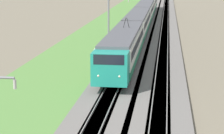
{
  "coord_description": "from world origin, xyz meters",
  "views": [
    {
      "loc": [
        -4.27,
        -4.38,
        9.79
      ],
      "look_at": [
        30.19,
        0.0,
        2.17
      ],
      "focal_mm": 70.0,
      "sensor_mm": 36.0,
      "label": 1
    }
  ],
  "objects": [
    {
      "name": "track_adjacent",
      "position": [
        50.0,
        -3.99,
        0.16
      ],
      "size": [
        240.0,
        1.57,
        0.45
      ],
      "color": "#4C4238",
      "rests_on": "ground"
    },
    {
      "name": "grass_verge",
      "position": [
        50.0,
        5.67,
        0.06
      ],
      "size": [
        240.0,
        9.97,
        0.12
      ],
      "color": "#5B8E42",
      "rests_on": "ground"
    },
    {
      "name": "ballast_main",
      "position": [
        50.0,
        0.0,
        0.15
      ],
      "size": [
        240.0,
        4.4,
        0.3
      ],
      "color": "slate",
      "rests_on": "ground"
    },
    {
      "name": "passenger_train",
      "position": [
        71.01,
        0.0,
        2.31
      ],
      "size": [
        85.2,
        3.02,
        4.95
      ],
      "rotation": [
        0.0,
        0.0,
        3.14
      ],
      "color": "teal",
      "rests_on": "ground"
    },
    {
      "name": "ballast_adjacent",
      "position": [
        50.0,
        -3.99,
        0.15
      ],
      "size": [
        240.0,
        4.4,
        0.3
      ],
      "color": "slate",
      "rests_on": "ground"
    },
    {
      "name": "catenary_mast_mid",
      "position": [
        47.92,
        2.61,
        3.87
      ],
      "size": [
        0.22,
        2.56,
        7.47
      ],
      "color": "slate",
      "rests_on": "ground"
    },
    {
      "name": "track_main",
      "position": [
        50.0,
        0.0,
        0.16
      ],
      "size": [
        240.0,
        1.57,
        0.45
      ],
      "color": "#4C4238",
      "rests_on": "ground"
    }
  ]
}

